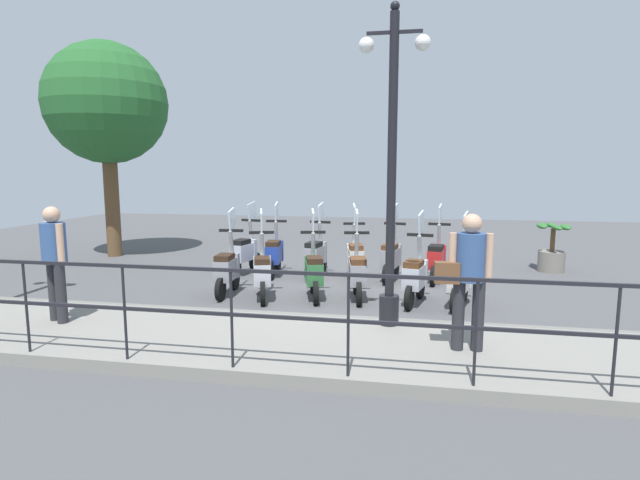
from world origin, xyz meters
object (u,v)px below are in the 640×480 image
(scooter_far_1, at_px, (391,257))
(tree_large, at_px, (106,105))
(lamp_post_near, at_px, (391,188))
(potted_palm, at_px, (552,252))
(scooter_near_1, at_px, (415,276))
(pedestrian_distant, at_px, (54,255))
(scooter_near_2, at_px, (357,272))
(scooter_far_2, at_px, (355,257))
(scooter_far_3, at_px, (316,254))
(scooter_far_0, at_px, (437,258))
(scooter_near_4, at_px, (262,272))
(pedestrian_with_bag, at_px, (468,272))
(scooter_far_5, at_px, (245,252))
(scooter_near_3, at_px, (314,271))
(scooter_near_5, at_px, (227,268))
(scooter_far_4, at_px, (274,253))
(scooter_near_0, at_px, (460,278))

(scooter_far_1, bearing_deg, tree_large, 88.05)
(lamp_post_near, xyz_separation_m, potted_palm, (4.91, -3.29, -1.54))
(scooter_near_1, bearing_deg, lamp_post_near, -179.06)
(pedestrian_distant, bearing_deg, scooter_near_2, 150.37)
(scooter_near_2, bearing_deg, scooter_far_2, -1.98)
(tree_large, xyz_separation_m, scooter_far_3, (-1.58, -5.63, -3.34))
(tree_large, distance_m, potted_palm, 11.11)
(scooter_far_1, bearing_deg, scooter_far_3, 100.06)
(pedestrian_distant, bearing_deg, scooter_far_0, 155.96)
(potted_palm, height_order, scooter_far_2, scooter_far_2)
(scooter_near_4, relative_size, scooter_far_2, 1.00)
(pedestrian_with_bag, height_order, scooter_far_5, pedestrian_with_bag)
(scooter_near_3, bearing_deg, scooter_near_5, 76.61)
(lamp_post_near, bearing_deg, scooter_near_3, 39.08)
(pedestrian_with_bag, distance_m, scooter_far_3, 4.96)
(lamp_post_near, distance_m, scooter_near_1, 2.26)
(scooter_near_2, relative_size, scooter_near_5, 1.00)
(scooter_far_1, distance_m, scooter_far_3, 1.54)
(pedestrian_with_bag, height_order, scooter_far_3, pedestrian_with_bag)
(scooter_far_1, xyz_separation_m, scooter_far_3, (0.01, 1.54, 0.00))
(lamp_post_near, distance_m, scooter_far_5, 4.96)
(scooter_far_2, bearing_deg, scooter_far_4, 72.38)
(pedestrian_distant, xyz_separation_m, scooter_far_2, (3.92, -3.65, -0.60))
(lamp_post_near, xyz_separation_m, scooter_near_3, (1.69, 1.37, -1.50))
(scooter_far_0, bearing_deg, lamp_post_near, 177.41)
(potted_palm, height_order, scooter_near_3, scooter_near_3)
(scooter_near_0, bearing_deg, scooter_near_1, 102.42)
(scooter_far_3, bearing_deg, scooter_far_5, 95.11)
(scooter_far_1, xyz_separation_m, scooter_far_2, (-0.15, 0.71, 0.00))
(lamp_post_near, relative_size, scooter_far_4, 2.70)
(scooter_far_3, bearing_deg, lamp_post_near, -145.97)
(scooter_far_0, distance_m, scooter_far_5, 4.01)
(pedestrian_with_bag, height_order, pedestrian_distant, same)
(scooter_far_1, bearing_deg, scooter_far_2, 112.55)
(scooter_far_1, bearing_deg, scooter_near_3, 153.92)
(scooter_near_1, relative_size, scooter_near_3, 1.00)
(scooter_near_0, height_order, scooter_near_2, same)
(pedestrian_distant, relative_size, tree_large, 0.30)
(scooter_far_1, xyz_separation_m, scooter_far_4, (0.02, 2.44, 0.00))
(scooter_near_1, relative_size, scooter_near_2, 1.00)
(pedestrian_with_bag, bearing_deg, scooter_far_1, 12.22)
(scooter_near_3, height_order, scooter_far_1, same)
(scooter_far_0, relative_size, scooter_far_4, 1.00)
(scooter_near_3, bearing_deg, tree_large, 46.21)
(scooter_near_4, xyz_separation_m, scooter_far_2, (1.73, -1.41, 0.00))
(pedestrian_with_bag, xyz_separation_m, scooter_far_2, (4.03, 1.76, -0.60))
(scooter_far_5, bearing_deg, pedestrian_distant, 175.82)
(scooter_near_3, xyz_separation_m, scooter_far_0, (1.73, -2.14, 0.00))
(potted_palm, bearing_deg, scooter_far_5, 102.62)
(potted_palm, xyz_separation_m, scooter_near_2, (-3.16, 3.92, 0.04))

